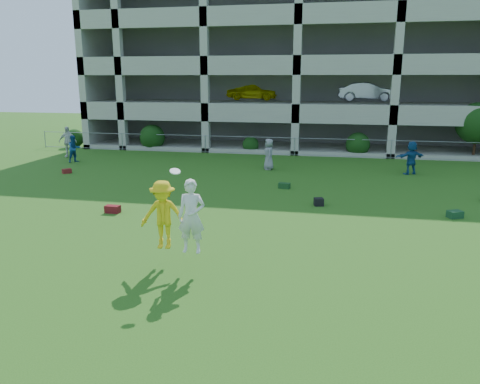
% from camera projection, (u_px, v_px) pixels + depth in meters
% --- Properties ---
extents(ground, '(100.00, 100.00, 0.00)m').
position_uv_depth(ground, '(230.00, 271.00, 12.31)').
color(ground, '#235114').
rests_on(ground, ground).
extents(bystander_a, '(0.94, 0.99, 1.62)m').
position_uv_depth(bystander_a, '(74.00, 149.00, 27.88)').
color(bystander_a, navy).
rests_on(bystander_a, ground).
extents(bystander_b, '(1.21, 0.70, 1.94)m').
position_uv_depth(bystander_b, '(68.00, 142.00, 29.72)').
color(bystander_b, silver).
rests_on(bystander_b, ground).
extents(bystander_c, '(0.78, 0.96, 1.70)m').
position_uv_depth(bystander_c, '(269.00, 154.00, 25.64)').
color(bystander_c, gray).
rests_on(bystander_c, ground).
extents(bystander_d, '(1.68, 1.17, 1.75)m').
position_uv_depth(bystander_d, '(411.00, 158.00, 24.37)').
color(bystander_d, navy).
rests_on(bystander_d, ground).
extents(bag_red_a, '(0.56, 0.32, 0.28)m').
position_uv_depth(bag_red_a, '(113.00, 209.00, 17.55)').
color(bag_red_a, '#530E10').
rests_on(bag_red_a, ground).
extents(bag_green_c, '(0.60, 0.53, 0.26)m').
position_uv_depth(bag_green_c, '(455.00, 214.00, 16.93)').
color(bag_green_c, '#13351D').
rests_on(bag_green_c, ground).
extents(crate_d, '(0.43, 0.43, 0.30)m').
position_uv_depth(crate_d, '(319.00, 202.00, 18.54)').
color(crate_d, black).
rests_on(crate_d, ground).
extents(bag_red_f, '(0.51, 0.52, 0.24)m').
position_uv_depth(bag_red_f, '(67.00, 171.00, 24.78)').
color(bag_red_f, maroon).
rests_on(bag_red_f, ground).
extents(bag_green_g, '(0.55, 0.41, 0.25)m').
position_uv_depth(bag_green_g, '(284.00, 186.00, 21.43)').
color(bag_green_g, '#14391C').
rests_on(bag_green_g, ground).
extents(frisbee_contest, '(1.88, 0.96, 2.27)m').
position_uv_depth(frisbee_contest, '(171.00, 215.00, 12.28)').
color(frisbee_contest, yellow).
rests_on(frisbee_contest, ground).
extents(parking_garage, '(30.00, 14.00, 12.00)m').
position_uv_depth(parking_garage, '(306.00, 64.00, 37.23)').
color(parking_garage, '#9E998C').
rests_on(parking_garage, ground).
extents(fence, '(36.06, 0.06, 1.20)m').
position_uv_depth(fence, '(295.00, 146.00, 30.24)').
color(fence, gray).
rests_on(fence, ground).
extents(shrub_row, '(34.38, 2.52, 3.50)m').
position_uv_depth(shrub_row, '(368.00, 133.00, 29.80)').
color(shrub_row, '#163D11').
rests_on(shrub_row, ground).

